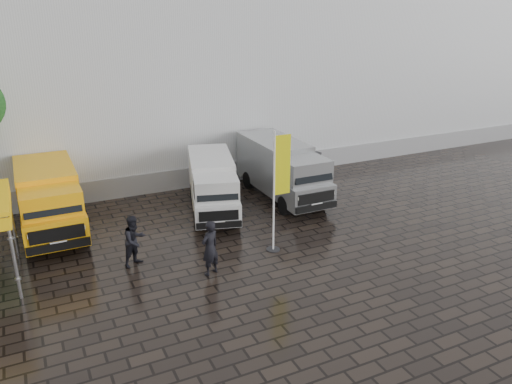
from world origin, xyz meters
TOP-DOWN VIEW (x-y plane):
  - ground at (0.00, 0.00)m, footprint 120.00×120.00m
  - exhibition_hall at (2.00, 16.00)m, footprint 44.00×16.00m
  - hall_plinth at (2.00, 7.95)m, footprint 44.00×0.15m
  - van_yellow at (-7.55, 5.14)m, footprint 2.16×5.58m
  - van_white at (-1.05, 4.46)m, footprint 3.22×5.68m
  - van_silver at (2.49, 4.70)m, footprint 2.06×6.04m
  - flagpole at (-0.23, 0.01)m, footprint 0.88×0.50m
  - wheelie_bin at (5.89, 7.46)m, footprint 0.73×0.73m
  - person_front at (-3.10, -0.64)m, footprint 0.82×0.70m
  - person_tent at (-5.18, 1.09)m, footprint 1.10×1.03m

SIDE VIEW (x-z plane):
  - ground at x=0.00m, z-range 0.00..0.00m
  - hall_plinth at x=2.00m, z-range 0.00..1.00m
  - wheelie_bin at x=5.89m, z-range 0.00..1.08m
  - person_tent at x=-5.18m, z-range 0.00..1.81m
  - person_front at x=-3.10m, z-range 0.00..1.91m
  - van_white at x=-1.05m, z-range 0.00..2.34m
  - van_yellow at x=-7.55m, z-range 0.00..2.57m
  - van_silver at x=2.49m, z-range 0.00..2.61m
  - flagpole at x=-0.23m, z-range 0.23..4.70m
  - exhibition_hall at x=2.00m, z-range 0.00..12.00m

